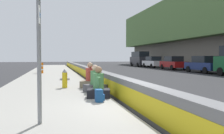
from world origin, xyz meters
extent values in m
plane|color=#2B2B2D|center=(0.00, 0.00, 0.00)|extent=(160.00, 160.00, 0.00)
cube|color=gray|center=(0.00, 2.65, 0.07)|extent=(80.00, 4.40, 0.14)
cube|color=slate|center=(0.00, 0.00, 0.42)|extent=(76.00, 0.44, 0.85)
cube|color=gold|center=(0.00, 0.23, 0.38)|extent=(74.48, 0.01, 0.54)
cylinder|color=gray|center=(-1.36, 2.69, 1.94)|extent=(0.09, 0.09, 3.60)
cube|color=white|center=(-1.36, 2.67, 2.44)|extent=(0.44, 0.02, 0.36)
cube|color=#1956AD|center=(-1.36, 2.66, 2.44)|extent=(0.30, 0.01, 0.10)
cylinder|color=gold|center=(4.79, 1.92, 0.50)|extent=(0.24, 0.24, 0.72)
cone|color=gray|center=(4.79, 1.92, 0.94)|extent=(0.26, 0.26, 0.16)
cylinder|color=gray|center=(4.79, 1.75, 0.54)|extent=(0.10, 0.12, 0.10)
cylinder|color=gray|center=(4.79, 2.09, 0.54)|extent=(0.10, 0.12, 0.10)
cube|color=black|center=(1.69, 0.86, 0.29)|extent=(0.81, 0.91, 0.30)
cylinder|color=#4C8951|center=(1.69, 0.86, 0.72)|extent=(0.38, 0.38, 0.56)
sphere|color=#8E6647|center=(1.69, 0.86, 1.12)|extent=(0.25, 0.25, 0.25)
cylinder|color=#4C8951|center=(1.90, 0.82, 0.66)|extent=(0.31, 0.18, 0.49)
cylinder|color=#4C8951|center=(1.49, 0.90, 0.66)|extent=(0.31, 0.18, 0.49)
cube|color=#424247|center=(3.12, 0.75, 0.29)|extent=(0.91, 0.98, 0.30)
cylinder|color=#4C8951|center=(3.12, 0.75, 0.72)|extent=(0.38, 0.38, 0.57)
sphere|color=beige|center=(3.12, 0.75, 1.13)|extent=(0.25, 0.25, 0.25)
cylinder|color=#4C8951|center=(3.32, 0.82, 0.67)|extent=(0.32, 0.22, 0.50)
cylinder|color=#4C8951|center=(2.92, 0.68, 0.67)|extent=(0.32, 0.22, 0.50)
cube|color=#706651|center=(4.57, 0.75, 0.30)|extent=(0.96, 1.04, 0.32)
cylinder|color=#AD3D33|center=(4.57, 0.75, 0.76)|extent=(0.41, 0.41, 0.60)
sphere|color=tan|center=(4.57, 0.75, 1.20)|extent=(0.27, 0.27, 0.27)
cylinder|color=#AD3D33|center=(4.78, 0.68, 0.70)|extent=(0.34, 0.23, 0.53)
cylinder|color=#AD3D33|center=(4.36, 0.82, 0.70)|extent=(0.34, 0.23, 0.53)
cube|color=navy|center=(0.86, 1.00, 0.34)|extent=(0.32, 0.22, 0.40)
cube|color=navy|center=(0.86, 0.86, 0.28)|extent=(0.22, 0.06, 0.20)
cylinder|color=orange|center=(15.88, 3.63, 0.61)|extent=(0.52, 0.52, 0.95)
cylinder|color=white|center=(15.88, 3.63, 0.80)|extent=(0.54, 0.54, 0.10)
cylinder|color=white|center=(15.88, 3.63, 0.47)|extent=(0.54, 0.54, 0.10)
cylinder|color=black|center=(10.91, -11.25, 0.36)|extent=(0.72, 0.23, 0.72)
cube|color=navy|center=(14.69, -12.26, 0.69)|extent=(4.52, 1.85, 0.72)
cube|color=black|center=(14.59, -12.26, 1.38)|extent=(2.22, 1.65, 0.66)
cylinder|color=black|center=(16.12, -11.38, 0.33)|extent=(0.66, 0.23, 0.66)
cylinder|color=black|center=(16.14, -13.11, 0.33)|extent=(0.66, 0.23, 0.66)
cylinder|color=black|center=(13.24, -11.41, 0.33)|extent=(0.66, 0.23, 0.66)
cylinder|color=black|center=(13.26, -13.14, 0.33)|extent=(0.66, 0.23, 0.66)
cube|color=maroon|center=(21.23, -12.30, 0.69)|extent=(4.55, 1.92, 0.72)
cube|color=black|center=(21.13, -12.30, 1.38)|extent=(2.24, 1.68, 0.66)
cylinder|color=black|center=(22.69, -11.47, 0.33)|extent=(0.67, 0.24, 0.66)
cylinder|color=black|center=(22.65, -13.20, 0.33)|extent=(0.67, 0.24, 0.66)
cylinder|color=black|center=(19.81, -11.40, 0.33)|extent=(0.67, 0.24, 0.66)
cylinder|color=black|center=(19.77, -13.13, 0.33)|extent=(0.67, 0.24, 0.66)
cube|color=silver|center=(27.39, -12.18, 0.69)|extent=(4.54, 1.89, 0.72)
cube|color=black|center=(27.29, -12.18, 1.38)|extent=(2.23, 1.66, 0.66)
cylinder|color=black|center=(28.82, -11.29, 0.33)|extent=(0.66, 0.23, 0.66)
cylinder|color=black|center=(28.85, -13.01, 0.33)|extent=(0.66, 0.23, 0.66)
cylinder|color=black|center=(25.94, -11.34, 0.33)|extent=(0.66, 0.23, 0.66)
cylinder|color=black|center=(25.97, -13.07, 0.33)|extent=(0.66, 0.23, 0.66)
cube|color=#28282D|center=(32.94, -12.05, 1.01)|extent=(5.11, 1.99, 1.30)
cube|color=black|center=(32.84, -12.06, 2.11)|extent=(4.11, 1.79, 0.90)
cylinder|color=black|center=(34.56, -11.10, 0.36)|extent=(0.72, 0.22, 0.72)
cylinder|color=black|center=(34.57, -12.98, 0.36)|extent=(0.72, 0.22, 0.72)
cylinder|color=black|center=(31.30, -11.12, 0.36)|extent=(0.72, 0.22, 0.72)
cylinder|color=black|center=(31.31, -13.01, 0.36)|extent=(0.72, 0.22, 0.72)
camera|label=1|loc=(-6.68, 2.37, 1.56)|focal=38.64mm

